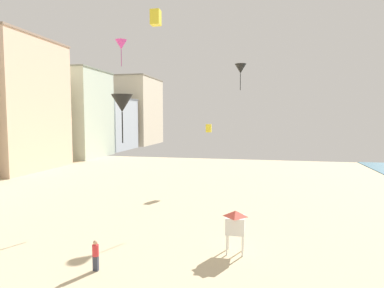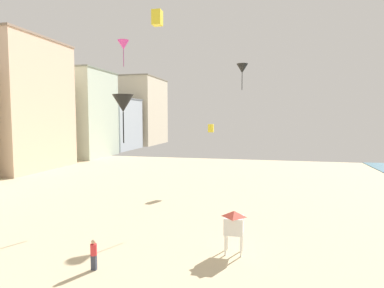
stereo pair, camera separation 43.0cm
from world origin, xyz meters
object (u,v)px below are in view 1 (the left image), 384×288
Objects in this scene: lifeguard_stand at (235,222)px; kite_black_delta_2 at (122,103)px; kite_yellow_box_2 at (209,128)px; kite_magenta_delta at (121,45)px; kite_black_delta at (240,69)px; kite_yellow_box at (156,18)px; kite_flyer at (96,254)px.

lifeguard_stand is 0.64× the size of kite_black_delta_2.
kite_yellow_box_2 is at bearing 66.79° from kite_black_delta_2.
kite_yellow_box_2 is 0.34× the size of kite_magenta_delta.
kite_yellow_box_2 is (-4.52, 18.28, 4.93)m from lifeguard_stand.
kite_black_delta reaches higher than lifeguard_stand.
kite_yellow_box reaches higher than kite_magenta_delta.
kite_magenta_delta is (-4.80, 3.04, -1.58)m from kite_yellow_box.
kite_yellow_box is 0.34× the size of kite_black_delta_2.
kite_magenta_delta is at bearing 135.98° from lifeguard_stand.
kite_yellow_box_2 is 0.23× the size of kite_black_delta_2.
lifeguard_stand is at bearing -52.03° from kite_yellow_box.
kite_black_delta is 11.99m from kite_black_delta_2.
kite_black_delta_2 is (-5.22, -12.17, 2.39)m from kite_yellow_box_2.
lifeguard_stand is 19.47m from kite_yellow_box_2.
kite_black_delta is (6.32, 16.90, 11.74)m from kite_flyer.
kite_black_delta_2 reaches higher than kite_yellow_box_2.
kite_magenta_delta is (-6.11, 17.46, 14.67)m from kite_flyer.
lifeguard_stand reaches higher than kite_flyer.
kite_magenta_delta is (-13.07, 13.64, 13.75)m from lifeguard_stand.
kite_magenta_delta is at bearing -151.49° from kite_yellow_box_2.
kite_flyer is 7.99m from lifeguard_stand.
lifeguard_stand is 1.02× the size of kite_black_delta.
kite_flyer is 23.61m from kite_magenta_delta.
kite_yellow_box is 13.46m from kite_yellow_box_2.
kite_flyer is 22.99m from kite_yellow_box_2.
kite_black_delta_2 is 10.44m from kite_magenta_delta.
kite_yellow_box_2 is at bearing -179.41° from kite_flyer.
kite_black_delta_2 reaches higher than kite_flyer.
kite_black_delta is at bearing 166.37° from kite_flyer.
kite_yellow_box is at bearing 71.88° from kite_black_delta_2.
kite_flyer is at bearing -96.29° from kite_yellow_box_2.
kite_yellow_box is 0.50× the size of kite_magenta_delta.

